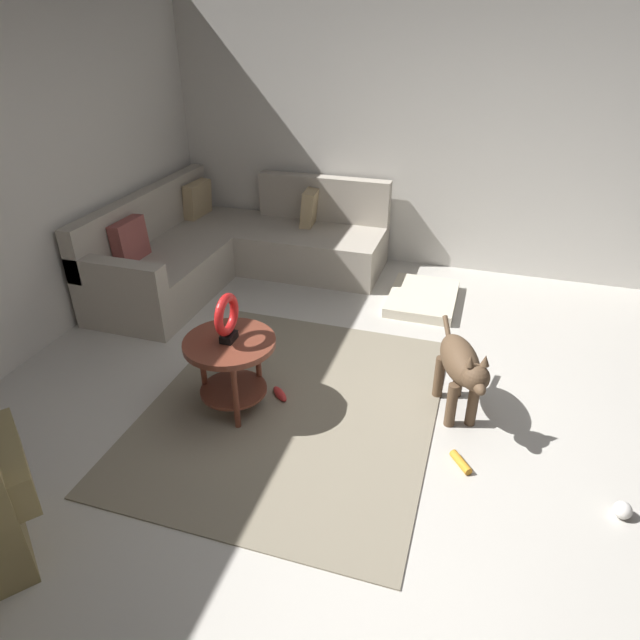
{
  "coord_description": "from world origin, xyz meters",
  "views": [
    {
      "loc": [
        -2.7,
        -0.38,
        2.42
      ],
      "look_at": [
        0.45,
        0.6,
        0.55
      ],
      "focal_mm": 31.36,
      "sensor_mm": 36.0,
      "label": 1
    }
  ],
  "objects_px": {
    "dog": "(461,367)",
    "dog_toy_rope": "(461,462)",
    "torus_sculpture": "(227,317)",
    "dog_bed_mat": "(423,298)",
    "dog_toy_bone": "(280,394)",
    "sectional_couch": "(231,249)",
    "side_table": "(231,356)",
    "dog_toy_ball": "(623,510)"
  },
  "relations": [
    {
      "from": "sectional_couch",
      "to": "dog_bed_mat",
      "type": "distance_m",
      "value": 1.95
    },
    {
      "from": "dog_bed_mat",
      "to": "dog_toy_ball",
      "type": "distance_m",
      "value": 2.59
    },
    {
      "from": "dog_toy_ball",
      "to": "sectional_couch",
      "type": "bearing_deg",
      "value": 56.6
    },
    {
      "from": "torus_sculpture",
      "to": "dog_toy_rope",
      "type": "relative_size",
      "value": 1.85
    },
    {
      "from": "dog_bed_mat",
      "to": "dog_toy_rope",
      "type": "bearing_deg",
      "value": -165.56
    },
    {
      "from": "sectional_couch",
      "to": "torus_sculpture",
      "type": "bearing_deg",
      "value": -154.5
    },
    {
      "from": "torus_sculpture",
      "to": "dog_toy_bone",
      "type": "bearing_deg",
      "value": -52.87
    },
    {
      "from": "torus_sculpture",
      "to": "dog_toy_bone",
      "type": "height_order",
      "value": "torus_sculpture"
    },
    {
      "from": "dog_toy_bone",
      "to": "dog_toy_rope",
      "type": "bearing_deg",
      "value": -103.29
    },
    {
      "from": "dog_bed_mat",
      "to": "dog_toy_rope",
      "type": "distance_m",
      "value": 2.11
    },
    {
      "from": "sectional_couch",
      "to": "dog_toy_bone",
      "type": "relative_size",
      "value": 12.5
    },
    {
      "from": "sectional_couch",
      "to": "torus_sculpture",
      "type": "distance_m",
      "value": 2.2
    },
    {
      "from": "side_table",
      "to": "dog_toy_ball",
      "type": "xyz_separation_m",
      "value": [
        -0.24,
        -2.4,
        -0.37
      ]
    },
    {
      "from": "side_table",
      "to": "dog_toy_bone",
      "type": "bearing_deg",
      "value": -52.87
    },
    {
      "from": "torus_sculpture",
      "to": "dog_toy_rope",
      "type": "xyz_separation_m",
      "value": [
        -0.11,
        -1.53,
        -0.69
      ]
    },
    {
      "from": "side_table",
      "to": "dog_bed_mat",
      "type": "xyz_separation_m",
      "value": [
        1.94,
        -1.0,
        -0.37
      ]
    },
    {
      "from": "sectional_couch",
      "to": "dog_toy_ball",
      "type": "bearing_deg",
      "value": -123.4
    },
    {
      "from": "dog",
      "to": "dog_toy_bone",
      "type": "distance_m",
      "value": 1.26
    },
    {
      "from": "torus_sculpture",
      "to": "dog",
      "type": "relative_size",
      "value": 0.4
    },
    {
      "from": "dog_bed_mat",
      "to": "dog_toy_ball",
      "type": "xyz_separation_m",
      "value": [
        -2.18,
        -1.39,
        0.0
      ]
    },
    {
      "from": "dog_toy_ball",
      "to": "side_table",
      "type": "bearing_deg",
      "value": 84.24
    },
    {
      "from": "sectional_couch",
      "to": "dog",
      "type": "relative_size",
      "value": 2.79
    },
    {
      "from": "torus_sculpture",
      "to": "sectional_couch",
      "type": "bearing_deg",
      "value": 25.5
    },
    {
      "from": "dog_bed_mat",
      "to": "dog_toy_bone",
      "type": "xyz_separation_m",
      "value": [
        -1.75,
        0.75,
        -0.01
      ]
    },
    {
      "from": "dog_bed_mat",
      "to": "dog",
      "type": "distance_m",
      "value": 1.65
    },
    {
      "from": "side_table",
      "to": "dog_toy_bone",
      "type": "height_order",
      "value": "side_table"
    },
    {
      "from": "dog",
      "to": "dog_toy_rope",
      "type": "bearing_deg",
      "value": 78.08
    },
    {
      "from": "sectional_couch",
      "to": "dog_toy_bone",
      "type": "bearing_deg",
      "value": -145.99
    },
    {
      "from": "torus_sculpture",
      "to": "dog_bed_mat",
      "type": "height_order",
      "value": "torus_sculpture"
    },
    {
      "from": "dog_toy_rope",
      "to": "dog_toy_bone",
      "type": "xyz_separation_m",
      "value": [
        0.3,
        1.28,
        0.0
      ]
    },
    {
      "from": "sectional_couch",
      "to": "dog",
      "type": "xyz_separation_m",
      "value": [
        -1.57,
        -2.38,
        0.09
      ]
    },
    {
      "from": "side_table",
      "to": "torus_sculpture",
      "type": "xyz_separation_m",
      "value": [
        -0.0,
        0.0,
        0.29
      ]
    },
    {
      "from": "dog_toy_rope",
      "to": "dog_bed_mat",
      "type": "bearing_deg",
      "value": 14.44
    },
    {
      "from": "torus_sculpture",
      "to": "side_table",
      "type": "bearing_deg",
      "value": 0.0
    },
    {
      "from": "sectional_couch",
      "to": "side_table",
      "type": "xyz_separation_m",
      "value": [
        -1.95,
        -0.93,
        0.12
      ]
    },
    {
      "from": "torus_sculpture",
      "to": "dog_bed_mat",
      "type": "xyz_separation_m",
      "value": [
        1.94,
        -1.0,
        -0.67
      ]
    },
    {
      "from": "side_table",
      "to": "dog_toy_bone",
      "type": "relative_size",
      "value": 3.33
    },
    {
      "from": "dog_bed_mat",
      "to": "dog",
      "type": "relative_size",
      "value": 0.99
    },
    {
      "from": "dog_toy_ball",
      "to": "dog_bed_mat",
      "type": "bearing_deg",
      "value": 32.53
    },
    {
      "from": "torus_sculpture",
      "to": "dog_bed_mat",
      "type": "distance_m",
      "value": 2.28
    },
    {
      "from": "dog",
      "to": "dog_toy_rope",
      "type": "distance_m",
      "value": 0.61
    },
    {
      "from": "sectional_couch",
      "to": "dog_toy_rope",
      "type": "distance_m",
      "value": 3.22
    }
  ]
}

